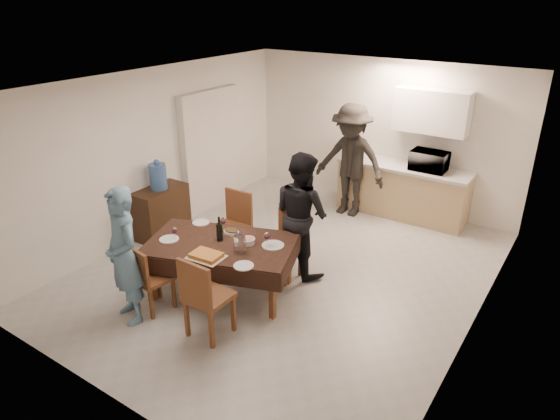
{
  "coord_description": "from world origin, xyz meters",
  "views": [
    {
      "loc": [
        3.31,
        -5.17,
        3.65
      ],
      "look_at": [
        0.05,
        -0.3,
        1.05
      ],
      "focal_mm": 32.0,
      "sensor_mm": 36.0,
      "label": 1
    }
  ],
  "objects_px": {
    "console": "(162,212)",
    "person_near": "(124,256)",
    "microwave": "(429,161)",
    "person_far": "(301,214)",
    "savoury_tart": "(206,255)",
    "water_pitcher": "(240,244)",
    "person_kitchen": "(350,161)",
    "wine_bottle": "(219,229)",
    "water_jug": "(158,177)",
    "dining_table": "(221,245)"
  },
  "relations": [
    {
      "from": "console",
      "to": "savoury_tart",
      "type": "bearing_deg",
      "value": -29.76
    },
    {
      "from": "water_jug",
      "to": "person_far",
      "type": "xyz_separation_m",
      "value": [
        2.41,
        0.31,
        -0.14
      ]
    },
    {
      "from": "savoury_tart",
      "to": "person_near",
      "type": "bearing_deg",
      "value": -134.13
    },
    {
      "from": "dining_table",
      "to": "person_near",
      "type": "distance_m",
      "value": 1.2
    },
    {
      "from": "savoury_tart",
      "to": "microwave",
      "type": "bearing_deg",
      "value": 71.74
    },
    {
      "from": "water_pitcher",
      "to": "person_kitchen",
      "type": "distance_m",
      "value": 3.24
    },
    {
      "from": "person_kitchen",
      "to": "water_jug",
      "type": "bearing_deg",
      "value": -130.45
    },
    {
      "from": "wine_bottle",
      "to": "person_near",
      "type": "xyz_separation_m",
      "value": [
        -0.5,
        -1.1,
        -0.04
      ]
    },
    {
      "from": "console",
      "to": "savoury_tart",
      "type": "distance_m",
      "value": 2.28
    },
    {
      "from": "wine_bottle",
      "to": "water_pitcher",
      "type": "height_order",
      "value": "wine_bottle"
    },
    {
      "from": "wine_bottle",
      "to": "person_kitchen",
      "type": "height_order",
      "value": "person_kitchen"
    },
    {
      "from": "wine_bottle",
      "to": "person_near",
      "type": "relative_size",
      "value": 0.2
    },
    {
      "from": "savoury_tart",
      "to": "person_far",
      "type": "bearing_deg",
      "value": 72.53
    },
    {
      "from": "person_near",
      "to": "water_pitcher",
      "type": "bearing_deg",
      "value": 66.63
    },
    {
      "from": "console",
      "to": "wine_bottle",
      "type": "relative_size",
      "value": 2.66
    },
    {
      "from": "console",
      "to": "microwave",
      "type": "relative_size",
      "value": 1.5
    },
    {
      "from": "water_jug",
      "to": "person_kitchen",
      "type": "xyz_separation_m",
      "value": [
        2.08,
        2.44,
        -0.03
      ]
    },
    {
      "from": "water_pitcher",
      "to": "person_near",
      "type": "distance_m",
      "value": 1.35
    },
    {
      "from": "water_jug",
      "to": "savoury_tart",
      "type": "distance_m",
      "value": 2.27
    },
    {
      "from": "savoury_tart",
      "to": "person_far",
      "type": "relative_size",
      "value": 0.24
    },
    {
      "from": "console",
      "to": "person_near",
      "type": "distance_m",
      "value": 2.26
    },
    {
      "from": "dining_table",
      "to": "person_near",
      "type": "bearing_deg",
      "value": -137.31
    },
    {
      "from": "savoury_tart",
      "to": "person_far",
      "type": "distance_m",
      "value": 1.5
    },
    {
      "from": "water_jug",
      "to": "wine_bottle",
      "type": "bearing_deg",
      "value": -20.88
    },
    {
      "from": "console",
      "to": "person_far",
      "type": "relative_size",
      "value": 0.5
    },
    {
      "from": "console",
      "to": "water_pitcher",
      "type": "distance_m",
      "value": 2.39
    },
    {
      "from": "microwave",
      "to": "person_near",
      "type": "xyz_separation_m",
      "value": [
        -1.97,
        -4.68,
        -0.23
      ]
    },
    {
      "from": "dining_table",
      "to": "water_pitcher",
      "type": "xyz_separation_m",
      "value": [
        0.35,
        -0.05,
        0.14
      ]
    },
    {
      "from": "person_far",
      "to": "dining_table",
      "type": "bearing_deg",
      "value": 79.72
    },
    {
      "from": "water_pitcher",
      "to": "person_kitchen",
      "type": "relative_size",
      "value": 0.11
    },
    {
      "from": "dining_table",
      "to": "person_far",
      "type": "xyz_separation_m",
      "value": [
        0.55,
        1.05,
        0.18
      ]
    },
    {
      "from": "water_jug",
      "to": "savoury_tart",
      "type": "bearing_deg",
      "value": -29.76
    },
    {
      "from": "dining_table",
      "to": "water_jug",
      "type": "xyz_separation_m",
      "value": [
        -1.86,
        0.74,
        0.32
      ]
    },
    {
      "from": "dining_table",
      "to": "microwave",
      "type": "distance_m",
      "value": 3.92
    },
    {
      "from": "wine_bottle",
      "to": "microwave",
      "type": "relative_size",
      "value": 0.56
    },
    {
      "from": "person_near",
      "to": "person_kitchen",
      "type": "xyz_separation_m",
      "value": [
        0.77,
        4.23,
        0.13
      ]
    },
    {
      "from": "water_pitcher",
      "to": "water_jug",
      "type": "bearing_deg",
      "value": 160.32
    },
    {
      "from": "microwave",
      "to": "person_far",
      "type": "bearing_deg",
      "value": 71.3
    },
    {
      "from": "water_jug",
      "to": "wine_bottle",
      "type": "height_order",
      "value": "water_jug"
    },
    {
      "from": "console",
      "to": "wine_bottle",
      "type": "xyz_separation_m",
      "value": [
        1.81,
        -0.69,
        0.48
      ]
    },
    {
      "from": "dining_table",
      "to": "savoury_tart",
      "type": "bearing_deg",
      "value": -94.92
    },
    {
      "from": "savoury_tart",
      "to": "person_near",
      "type": "height_order",
      "value": "person_near"
    },
    {
      "from": "console",
      "to": "person_near",
      "type": "height_order",
      "value": "person_near"
    },
    {
      "from": "person_near",
      "to": "person_kitchen",
      "type": "height_order",
      "value": "person_kitchen"
    },
    {
      "from": "dining_table",
      "to": "person_near",
      "type": "relative_size",
      "value": 1.25
    },
    {
      "from": "person_far",
      "to": "person_near",
      "type": "bearing_deg",
      "value": 79.72
    },
    {
      "from": "person_near",
      "to": "person_far",
      "type": "bearing_deg",
      "value": 80.97
    },
    {
      "from": "dining_table",
      "to": "water_pitcher",
      "type": "height_order",
      "value": "water_pitcher"
    },
    {
      "from": "console",
      "to": "person_kitchen",
      "type": "height_order",
      "value": "person_kitchen"
    },
    {
      "from": "person_near",
      "to": "person_far",
      "type": "distance_m",
      "value": 2.37
    }
  ]
}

